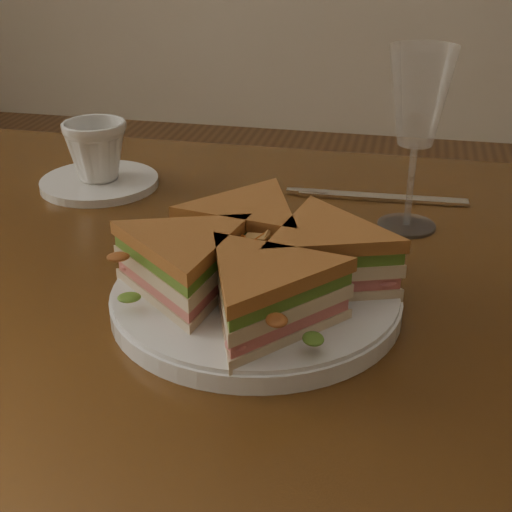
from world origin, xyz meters
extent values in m
cube|color=#38200C|center=(0.00, 0.00, 0.73)|extent=(1.20, 0.80, 0.04)
cylinder|color=white|center=(0.04, -0.05, 0.76)|extent=(0.25, 0.25, 0.02)
cube|color=silver|center=(-0.01, 0.06, 0.75)|extent=(0.13, 0.01, 0.00)
ellipsoid|color=silver|center=(-0.11, 0.07, 0.76)|extent=(0.05, 0.03, 0.01)
cube|color=silver|center=(0.14, 0.23, 0.75)|extent=(0.20, 0.02, 0.00)
cube|color=silver|center=(0.05, 0.23, 0.75)|extent=(0.05, 0.01, 0.00)
cylinder|color=white|center=(0.17, 0.15, 0.75)|extent=(0.06, 0.06, 0.00)
cylinder|color=white|center=(0.17, 0.15, 0.80)|extent=(0.01, 0.01, 0.09)
cone|color=white|center=(0.17, 0.15, 0.89)|extent=(0.07, 0.07, 0.10)
cylinder|color=white|center=(-0.21, 0.20, 0.76)|extent=(0.15, 0.15, 0.01)
imported|color=white|center=(-0.21, 0.20, 0.80)|extent=(0.08, 0.08, 0.07)
camera|label=1|loc=(0.16, -0.58, 1.07)|focal=50.00mm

